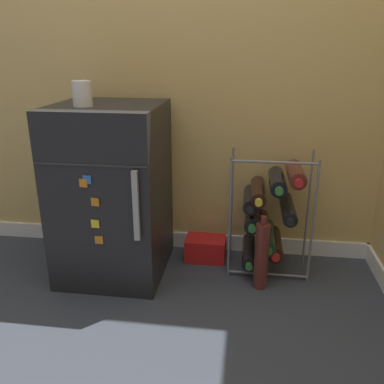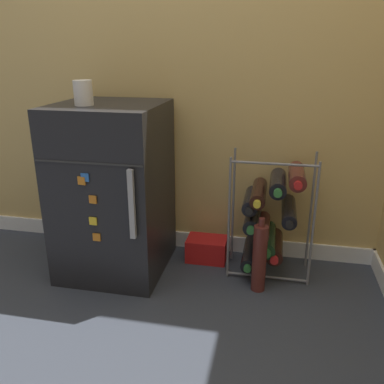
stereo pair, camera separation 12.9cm
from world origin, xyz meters
name	(u,v)px [view 2 (the right image)]	position (x,y,z in m)	size (l,w,h in m)	color
ground_plane	(148,320)	(0.00, 0.00, 0.00)	(14.00, 14.00, 0.00)	#333842
wall_back	(184,16)	(0.00, 0.73, 1.24)	(7.08, 0.07, 2.50)	tan
mini_fridge	(114,190)	(-0.29, 0.41, 0.43)	(0.50, 0.54, 0.85)	black
wine_rack	(268,216)	(0.47, 0.51, 0.31)	(0.41, 0.33, 0.62)	slate
soda_box	(207,249)	(0.15, 0.57, 0.06)	(0.21, 0.14, 0.12)	red
fridge_top_cup	(83,93)	(-0.37, 0.32, 0.91)	(0.08, 0.08, 0.11)	silver
loose_bottle_floor	(259,258)	(0.44, 0.33, 0.17)	(0.07, 0.07, 0.37)	#56231E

